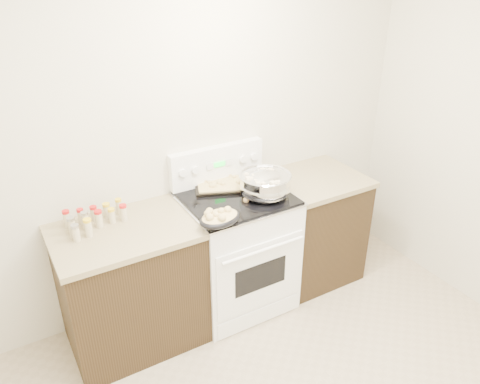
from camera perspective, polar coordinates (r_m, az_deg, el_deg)
room_shell at (r=1.80m, az=12.38°, el=0.11°), size 4.10×3.60×2.75m
counter_left at (r=3.36m, az=-13.10°, el=-11.08°), size 0.93×0.67×0.92m
counter_right at (r=3.97m, az=8.73°, el=-4.15°), size 0.73×0.67×0.92m
kitchen_range at (r=3.59m, az=-0.44°, el=-6.90°), size 0.78×0.73×1.22m
mixing_bowl at (r=3.33m, az=3.08°, el=0.87°), size 0.48×0.48×0.22m
roasting_pan at (r=3.00m, az=-2.52°, el=-3.13°), size 0.32×0.25×0.11m
baking_sheet at (r=3.49m, az=-2.01°, el=0.91°), size 0.51×0.44×0.06m
wooden_spoon at (r=3.32m, az=0.81°, el=-0.66°), size 0.17×0.23×0.04m
blue_ladle at (r=3.45m, az=5.04°, el=0.81°), size 0.21×0.21×0.10m
spice_jars at (r=3.16m, az=-17.46°, el=-3.11°), size 0.39×0.24×0.13m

